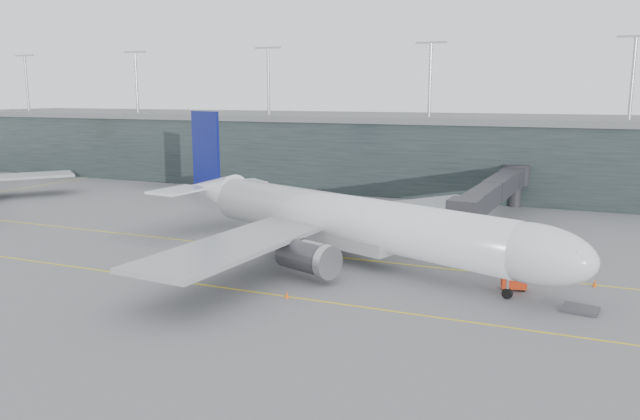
% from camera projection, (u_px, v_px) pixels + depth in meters
% --- Properties ---
extents(ground, '(320.00, 320.00, 0.00)m').
position_uv_depth(ground, '(303.00, 245.00, 82.33)').
color(ground, slate).
rests_on(ground, ground).
extents(taxiline_a, '(160.00, 0.25, 0.02)m').
position_uv_depth(taxiline_a, '(290.00, 252.00, 78.71)').
color(taxiline_a, yellow).
rests_on(taxiline_a, ground).
extents(taxiline_b, '(160.00, 0.25, 0.02)m').
position_uv_depth(taxiline_b, '(223.00, 287.00, 64.23)').
color(taxiline_b, yellow).
rests_on(taxiline_b, ground).
extents(taxiline_lead_main, '(0.25, 60.00, 0.02)m').
position_uv_depth(taxiline_lead_main, '(384.00, 220.00, 98.49)').
color(taxiline_lead_main, yellow).
rests_on(taxiline_lead_main, ground).
extents(taxiline_lead_adj, '(0.25, 60.00, 0.02)m').
position_uv_depth(taxiline_lead_adj, '(15.00, 190.00, 129.26)').
color(taxiline_lead_adj, yellow).
rests_on(taxiline_lead_adj, ground).
extents(terminal, '(240.00, 36.00, 29.00)m').
position_uv_depth(terminal, '(415.00, 151.00, 133.38)').
color(terminal, black).
rests_on(terminal, ground).
extents(main_aircraft, '(58.97, 54.46, 17.15)m').
position_uv_depth(main_aircraft, '(346.00, 220.00, 74.23)').
color(main_aircraft, silver).
rests_on(main_aircraft, ground).
extents(jet_bridge, '(6.44, 48.45, 7.37)m').
position_uv_depth(jet_bridge, '(500.00, 186.00, 97.38)').
color(jet_bridge, '#26272B').
rests_on(jet_bridge, ground).
extents(gse_cart, '(2.72, 2.06, 1.66)m').
position_uv_depth(gse_cart, '(514.00, 281.00, 63.43)').
color(gse_cart, '#B9290D').
rests_on(gse_cart, ground).
extents(baggage_dolly, '(3.49, 2.97, 0.31)m').
position_uv_depth(baggage_dolly, '(580.00, 309.00, 57.30)').
color(baggage_dolly, '#37363B').
rests_on(baggage_dolly, ground).
extents(uld_a, '(2.72, 2.50, 1.99)m').
position_uv_depth(uld_a, '(302.00, 220.00, 93.03)').
color(uld_a, '#333338').
rests_on(uld_a, ground).
extents(uld_b, '(2.13, 1.71, 1.94)m').
position_uv_depth(uld_b, '(314.00, 219.00, 94.00)').
color(uld_b, '#333338').
rests_on(uld_b, ground).
extents(uld_c, '(2.37, 2.07, 1.86)m').
position_uv_depth(uld_c, '(335.00, 224.00, 90.51)').
color(uld_c, '#333338').
rests_on(uld_c, ground).
extents(cone_nose, '(0.47, 0.47, 0.76)m').
position_uv_depth(cone_nose, '(595.00, 283.00, 64.48)').
color(cone_nose, '#DC510C').
rests_on(cone_nose, ground).
extents(cone_wing_stbd, '(0.44, 0.44, 0.71)m').
position_uv_depth(cone_wing_stbd, '(287.00, 295.00, 60.88)').
color(cone_wing_stbd, '#E8500C').
rests_on(cone_wing_stbd, ground).
extents(cone_wing_port, '(0.43, 0.43, 0.69)m').
position_uv_depth(cone_wing_port, '(396.00, 229.00, 90.34)').
color(cone_wing_port, orange).
rests_on(cone_wing_port, ground).
extents(cone_tail, '(0.41, 0.41, 0.66)m').
position_uv_depth(cone_tail, '(197.00, 256.00, 75.32)').
color(cone_tail, '#F64D0D').
rests_on(cone_tail, ground).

